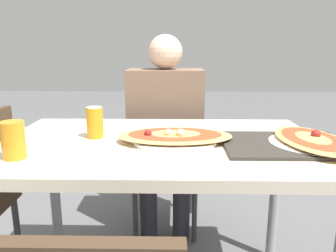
{
  "coord_description": "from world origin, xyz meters",
  "views": [
    {
      "loc": [
        0.05,
        -1.22,
        1.11
      ],
      "look_at": [
        0.03,
        -0.0,
        0.81
      ],
      "focal_mm": 35.0,
      "sensor_mm": 36.0,
      "label": 1
    }
  ],
  "objects": [
    {
      "name": "serving_tray",
      "position": [
        0.46,
        -0.06,
        0.75
      ],
      "size": [
        0.46,
        0.33,
        0.01
      ],
      "color": "#332D28",
      "rests_on": "dining_table"
    },
    {
      "name": "pizza_second",
      "position": [
        0.56,
        -0.06,
        0.77
      ],
      "size": [
        0.31,
        0.43,
        0.06
      ],
      "color": "white",
      "rests_on": "dining_table"
    },
    {
      "name": "pizza_main",
      "position": [
        0.05,
        -0.01,
        0.77
      ],
      "size": [
        0.44,
        0.33,
        0.06
      ],
      "color": "white",
      "rests_on": "dining_table"
    },
    {
      "name": "person_seated",
      "position": [
        -0.0,
        0.6,
        0.69
      ],
      "size": [
        0.43,
        0.26,
        1.17
      ],
      "rotation": [
        0.0,
        0.0,
        3.14
      ],
      "color": "#2D2D38",
      "rests_on": "ground_plane"
    },
    {
      "name": "chair_far_seated",
      "position": [
        -0.0,
        0.71,
        0.48
      ],
      "size": [
        0.4,
        0.4,
        0.85
      ],
      "rotation": [
        0.0,
        0.0,
        3.14
      ],
      "color": "#3F2D1E",
      "rests_on": "ground_plane"
    },
    {
      "name": "drink_glass",
      "position": [
        -0.47,
        -0.21,
        0.81
      ],
      "size": [
        0.08,
        0.08,
        0.12
      ],
      "color": "orange",
      "rests_on": "dining_table"
    },
    {
      "name": "dining_table",
      "position": [
        0.0,
        0.0,
        0.67
      ],
      "size": [
        1.25,
        0.77,
        0.75
      ],
      "color": "beige",
      "rests_on": "ground_plane"
    },
    {
      "name": "soda_can",
      "position": [
        -0.27,
        0.04,
        0.81
      ],
      "size": [
        0.07,
        0.07,
        0.12
      ],
      "color": "orange",
      "rests_on": "dining_table"
    }
  ]
}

